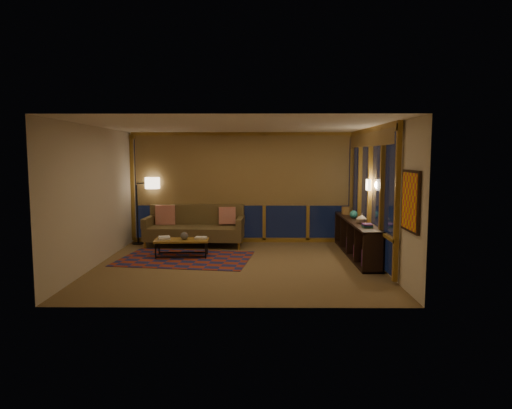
{
  "coord_description": "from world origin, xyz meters",
  "views": [
    {
      "loc": [
        0.43,
        -8.73,
        2.13
      ],
      "look_at": [
        0.35,
        0.47,
        1.15
      ],
      "focal_mm": 32.0,
      "sensor_mm": 36.0,
      "label": 1
    }
  ],
  "objects_px": {
    "floor_lamp": "(137,211)",
    "coffee_table": "(182,248)",
    "bookshelf": "(356,238)",
    "sofa": "(195,226)"
  },
  "relations": [
    {
      "from": "floor_lamp",
      "to": "bookshelf",
      "type": "height_order",
      "value": "floor_lamp"
    },
    {
      "from": "sofa",
      "to": "coffee_table",
      "type": "xyz_separation_m",
      "value": [
        -0.1,
        -1.19,
        -0.28
      ]
    },
    {
      "from": "coffee_table",
      "to": "floor_lamp",
      "type": "relative_size",
      "value": 0.69
    },
    {
      "from": "bookshelf",
      "to": "coffee_table",
      "type": "bearing_deg",
      "value": -177.77
    },
    {
      "from": "sofa",
      "to": "floor_lamp",
      "type": "height_order",
      "value": "floor_lamp"
    },
    {
      "from": "floor_lamp",
      "to": "coffee_table",
      "type": "bearing_deg",
      "value": -66.21
    },
    {
      "from": "floor_lamp",
      "to": "bookshelf",
      "type": "xyz_separation_m",
      "value": [
        5.02,
        -1.29,
        -0.43
      ]
    },
    {
      "from": "sofa",
      "to": "coffee_table",
      "type": "bearing_deg",
      "value": -91.89
    },
    {
      "from": "coffee_table",
      "to": "bookshelf",
      "type": "distance_m",
      "value": 3.71
    },
    {
      "from": "coffee_table",
      "to": "sofa",
      "type": "bearing_deg",
      "value": 82.19
    }
  ]
}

